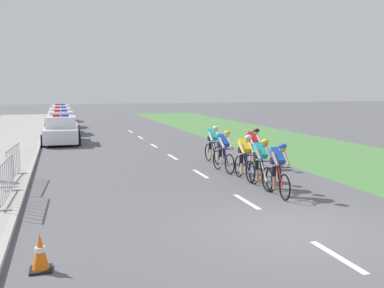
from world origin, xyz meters
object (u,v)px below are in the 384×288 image
Objects in this scene: police_car_nearest at (61,131)px; police_car_furthest at (61,114)px; cyclist_third at (245,156)px; crowd_barrier_middle at (14,164)px; traffic_cone_near at (40,253)px; police_car_second at (61,123)px; police_car_third at (61,118)px; cyclist_fourth at (224,150)px; cyclist_fifth at (253,147)px; cyclist_sixth at (213,144)px; cyclist_lead at (278,169)px; crowd_barrier_front at (7,180)px; cyclist_second at (261,162)px.

police_car_nearest is 17.03m from police_car_furthest.
police_car_furthest reaches higher than cyclist_third.
crowd_barrier_middle is 7.34m from traffic_cone_near.
police_car_third is (0.00, 5.45, 0.00)m from police_car_second.
police_car_second is at bearing 108.24° from cyclist_third.
police_car_third is 21.30m from crowd_barrier_middle.
police_car_second is 1.94× the size of crowd_barrier_middle.
cyclist_fourth is 0.39× the size of police_car_furthest.
cyclist_third is 1.00× the size of cyclist_fifth.
cyclist_fifth is 1.00× the size of cyclist_sixth.
cyclist_fifth is 0.74× the size of crowd_barrier_middle.
police_car_furthest is (-5.73, 31.28, -0.11)m from cyclist_lead.
cyclist_fourth is 0.74× the size of crowd_barrier_middle.
cyclist_lead is at bearing -9.66° from crowd_barrier_front.
police_car_third is at bearing 86.63° from crowd_barrier_front.
cyclist_third and cyclist_sixth have the same top height.
police_car_furthest is at bearing 104.41° from cyclist_fifth.
traffic_cone_near is at bearing -90.71° from police_car_furthest.
crowd_barrier_middle is at bearing 179.68° from cyclist_fourth.
police_car_third is 1.02× the size of police_car_furthest.
cyclist_second is 7.13m from crowd_barrier_front.
police_car_furthest is 1.91× the size of crowd_barrier_middle.
cyclist_second is at bearing -20.84° from crowd_barrier_middle.
police_car_third is (-5.56, 21.29, -0.11)m from cyclist_fourth.
cyclist_third is 3.48m from cyclist_sixth.
crowd_barrier_front is at bearing -159.68° from cyclist_fourth.
crowd_barrier_front is at bearing -94.37° from police_car_second.
police_car_second is at bearing 85.63° from crowd_barrier_front.
cyclist_fifth is (1.38, 0.47, 0.00)m from cyclist_fourth.
crowd_barrier_front is (-1.41, -18.42, -0.03)m from police_car_second.
crowd_barrier_middle is (-8.43, -0.43, -0.14)m from cyclist_fifth.
police_car_furthest is at bearing 86.89° from crowd_barrier_middle.
crowd_barrier_front is (-1.41, -13.03, -0.03)m from police_car_nearest.
cyclist_fifth is 1.84m from cyclist_sixth.
cyclist_lead is 1.00× the size of cyclist_fifth.
police_car_nearest is at bearing 113.52° from cyclist_second.
police_car_nearest reaches higher than crowd_barrier_middle.
police_car_second reaches higher than cyclist_third.
cyclist_fourth is 1.46m from cyclist_fifth.
cyclist_second is 4.67m from cyclist_sixth.
crowd_barrier_middle is at bearing -98.15° from police_car_nearest.
cyclist_lead is 20.45m from police_car_second.
crowd_barrier_middle is (-1.49, -21.25, -0.03)m from police_car_third.
cyclist_sixth is 26.19m from police_car_furthest.
cyclist_fourth reaches higher than crowd_barrier_middle.
cyclist_fifth is 12.16m from police_car_nearest.
cyclist_third is 23.52m from police_car_third.
police_car_furthest is at bearing 101.16° from cyclist_third.
police_car_nearest is at bearing 88.61° from traffic_cone_near.
cyclist_fifth is at bearing -71.57° from police_car_third.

